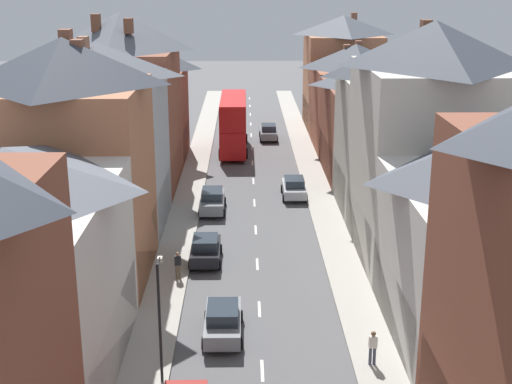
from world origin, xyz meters
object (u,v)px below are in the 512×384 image
Objects in this scene: double_decker_bus_lead at (233,123)px; car_mid_black at (223,320)px; car_near_silver at (212,200)px; car_parked_right_a at (294,187)px; car_mid_white at (206,249)px; street_lamp at (160,313)px; pedestrian_mid_left at (373,346)px; car_parked_left_b at (269,132)px; pedestrian_mid_right at (178,264)px.

car_mid_black is (0.01, -37.51, -2.00)m from double_decker_bus_lead.
car_near_silver is 7.05m from car_parked_right_a.
street_lamp reaches higher than car_mid_white.
car_mid_black is 1.09× the size of car_mid_white.
double_decker_bus_lead is 2.74× the size of car_mid_white.
street_lamp is at bearing -93.36° from double_decker_bus_lead.
street_lamp is (-1.15, -13.30, 2.43)m from car_mid_white.
pedestrian_mid_left reaches higher than car_near_silver.
car_mid_white is 13.57m from street_lamp.
pedestrian_mid_left is (7.94, -21.85, 0.18)m from car_near_silver.
car_parked_right_a is at bearing -86.35° from car_parked_left_b.
car_mid_white is at bearing 123.06° from pedestrian_mid_left.
double_decker_bus_lead is 18.78m from car_near_silver.
pedestrian_mid_right is (-6.30, -36.17, 0.21)m from car_parked_left_b.
car_mid_black is at bearing -81.98° from car_mid_white.
car_parked_right_a is (6.20, 3.36, -0.05)m from car_near_silver.
car_parked_left_b is at bearing 82.62° from street_lamp.
car_parked_left_b is at bearing 78.34° from car_near_silver.
double_decker_bus_lead is at bearing 90.01° from car_mid_black.
pedestrian_mid_right is (-1.40, -2.78, 0.22)m from car_mid_white.
pedestrian_mid_left is (6.64, -2.97, 0.22)m from car_mid_black.
car_mid_white is 14.56m from pedestrian_mid_left.
pedestrian_mid_left reaches higher than car_mid_white.
car_parked_right_a is 0.95× the size of car_mid_black.
car_near_silver reaches higher than car_parked_right_a.
car_parked_left_b is (3.61, 5.11, -2.00)m from double_decker_bus_lead.
car_parked_right_a is 2.54× the size of pedestrian_mid_right.
car_parked_left_b is at bearing 81.65° from car_mid_white.
car_mid_black is 2.67× the size of pedestrian_mid_right.
car_mid_white reaches higher than car_parked_right_a.
pedestrian_mid_left is at bearing -86.18° from car_parked_left_b.
double_decker_bus_lead is at bearing 86.04° from car_near_silver.
pedestrian_mid_left reaches higher than car_parked_left_b.
double_decker_bus_lead is 16.17m from car_parked_right_a.
double_decker_bus_lead is at bearing 87.39° from car_mid_white.
pedestrian_mid_left is at bearing -80.67° from double_decker_bus_lead.
car_near_silver is at bearing 90.00° from car_mid_white.
car_mid_white is (0.00, -9.64, -0.04)m from car_near_silver.
double_decker_bus_lead reaches higher than car_parked_right_a.
double_decker_bus_lead is 1.96× the size of street_lamp.
car_parked_left_b is at bearing 80.11° from pedestrian_mid_right.
double_decker_bus_lead is 2.54× the size of car_parked_left_b.
car_mid_black is 2.67× the size of pedestrian_mid_left.
street_lamp is at bearing -88.62° from pedestrian_mid_right.
car_parked_right_a is at bearing 74.39° from street_lamp.
car_parked_right_a is at bearing 93.95° from pedestrian_mid_left.
car_parked_right_a is 27.43m from street_lamp.
pedestrian_mid_left is (7.94, -12.20, 0.22)m from car_mid_white.
car_near_silver is 1.16× the size of car_mid_white.
pedestrian_mid_left is at bearing -70.02° from car_near_silver.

